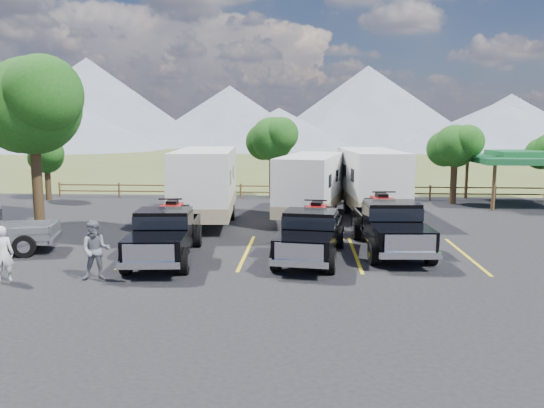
# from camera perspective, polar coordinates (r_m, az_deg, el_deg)

# --- Properties ---
(ground) EXTENTS (320.00, 320.00, 0.00)m
(ground) POSITION_cam_1_polar(r_m,az_deg,el_deg) (15.86, 2.91, -8.83)
(ground) COLOR #464F21
(ground) RESTS_ON ground
(asphalt_lot) EXTENTS (44.00, 34.00, 0.04)m
(asphalt_lot) POSITION_cam_1_polar(r_m,az_deg,el_deg) (18.74, 3.04, -6.05)
(asphalt_lot) COLOR black
(asphalt_lot) RESTS_ON ground
(stall_lines) EXTENTS (12.12, 5.50, 0.01)m
(stall_lines) POSITION_cam_1_polar(r_m,az_deg,el_deg) (19.70, 3.07, -5.25)
(stall_lines) COLOR gold
(stall_lines) RESTS_ON asphalt_lot
(tree_big_nw) EXTENTS (5.54, 5.18, 7.84)m
(tree_big_nw) POSITION_cam_1_polar(r_m,az_deg,el_deg) (27.32, -24.45, 9.57)
(tree_big_nw) COLOR black
(tree_big_nw) RESTS_ON ground
(tree_ne_a) EXTENTS (3.11, 2.92, 4.76)m
(tree_ne_a) POSITION_cam_1_polar(r_m,az_deg,el_deg) (33.36, 19.06, 5.89)
(tree_ne_a) COLOR black
(tree_ne_a) RESTS_ON ground
(tree_north) EXTENTS (3.46, 3.24, 5.25)m
(tree_north) POSITION_cam_1_polar(r_m,az_deg,el_deg) (34.24, -0.03, 7.00)
(tree_north) COLOR black
(tree_north) RESTS_ON ground
(tree_nw_small) EXTENTS (2.59, 2.43, 3.85)m
(tree_nw_small) POSITION_cam_1_polar(r_m,az_deg,el_deg) (36.05, -23.12, 4.72)
(tree_nw_small) COLOR black
(tree_nw_small) RESTS_ON ground
(rail_fence) EXTENTS (36.12, 0.12, 1.00)m
(rail_fence) POSITION_cam_1_polar(r_m,az_deg,el_deg) (33.94, 6.72, 1.46)
(rail_fence) COLOR brown
(rail_fence) RESTS_ON ground
(pavilion) EXTENTS (6.20, 6.20, 3.22)m
(pavilion) POSITION_cam_1_polar(r_m,az_deg,el_deg) (34.66, 25.46, 4.46)
(pavilion) COLOR brown
(pavilion) RESTS_ON ground
(mountain_range) EXTENTS (209.00, 71.00, 20.00)m
(mountain_range) POSITION_cam_1_polar(r_m,az_deg,el_deg) (121.41, -0.03, 9.95)
(mountain_range) COLOR slate
(mountain_range) RESTS_ON ground
(rig_left) EXTENTS (2.52, 6.10, 1.99)m
(rig_left) POSITION_cam_1_polar(r_m,az_deg,el_deg) (19.06, -11.37, -2.94)
(rig_left) COLOR black
(rig_left) RESTS_ON asphalt_lot
(rig_center) EXTENTS (2.65, 5.98, 1.93)m
(rig_center) POSITION_cam_1_polar(r_m,az_deg,el_deg) (18.85, 4.25, -3.01)
(rig_center) COLOR black
(rig_center) RESTS_ON asphalt_lot
(rig_right) EXTENTS (2.47, 6.36, 2.09)m
(rig_right) POSITION_cam_1_polar(r_m,az_deg,el_deg) (20.39, 12.55, -2.10)
(rig_right) COLOR black
(rig_right) RESTS_ON asphalt_lot
(trailer_left) EXTENTS (3.36, 10.17, 3.52)m
(trailer_left) POSITION_cam_1_polar(r_m,az_deg,el_deg) (25.98, -7.12, 2.14)
(trailer_left) COLOR silver
(trailer_left) RESTS_ON asphalt_lot
(trailer_center) EXTENTS (3.69, 9.29, 3.21)m
(trailer_center) POSITION_cam_1_polar(r_m,az_deg,el_deg) (26.57, 4.24, 1.98)
(trailer_center) COLOR silver
(trailer_center) RESTS_ON asphalt_lot
(trailer_right) EXTENTS (3.05, 9.81, 3.40)m
(trailer_right) POSITION_cam_1_polar(r_m,az_deg,el_deg) (28.23, 10.56, 2.44)
(trailer_right) COLOR silver
(trailer_right) RESTS_ON asphalt_lot
(person_a) EXTENTS (0.73, 0.61, 1.71)m
(person_a) POSITION_cam_1_polar(r_m,az_deg,el_deg) (17.87, -27.01, -4.80)
(person_a) COLOR silver
(person_a) RESTS_ON asphalt_lot
(person_b) EXTENTS (1.02, 0.87, 1.82)m
(person_b) POSITION_cam_1_polar(r_m,az_deg,el_deg) (17.00, -18.44, -4.76)
(person_b) COLOR slate
(person_b) RESTS_ON asphalt_lot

